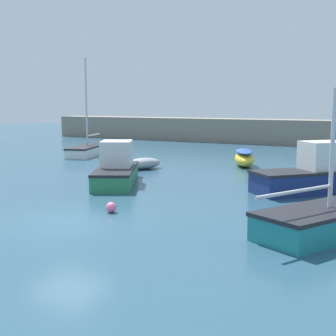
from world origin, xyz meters
The scene contains 9 objects.
ground_plane centered at (0.00, 0.00, -0.10)m, with size 120.00×120.00×0.20m, color #284C60.
harbor_breakwater centered at (0.00, 33.45, 1.20)m, with size 56.18×3.12×2.40m, color gray.
fishing_dinghy_green centered at (-4.43, 12.16, 0.34)m, with size 1.97×2.64×0.68m.
motorboat_grey_hull centered at (-2.93, 7.09, 0.75)m, with size 4.07×5.50×2.12m.
rowboat_with_red_cover centered at (0.52, 16.36, 0.54)m, with size 2.53×3.63×1.07m.
sailboat_short_mast centered at (8.02, 2.63, 0.45)m, with size 4.03×5.62×4.44m.
sailboat_tall_mast centered at (-12.08, 16.45, 0.46)m, with size 3.31×5.68×7.34m.
cabin_cruiser_white centered at (6.33, 9.58, 0.79)m, with size 5.41×5.55×2.29m.
mooring_buoy_pink centered at (0.48, 1.82, 0.19)m, with size 0.39×0.39×0.39m, color #EA668C.
Camera 1 is at (10.31, -11.98, 4.00)m, focal length 50.00 mm.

